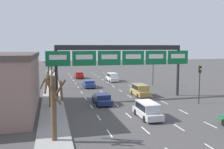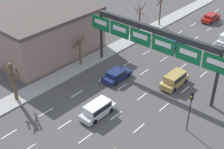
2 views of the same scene
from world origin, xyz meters
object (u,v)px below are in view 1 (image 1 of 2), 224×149
tree_bare_second (54,104)px  suv_silver (148,109)px  tree_bare_furthest (49,88)px  tree_bare_third (49,72)px  tree_bare_closest (52,67)px  traffic_light_near_gantry (153,67)px  car_navy (102,99)px  sign_gantry (121,55)px  suv_white (112,77)px  traffic_light_mid_block (200,77)px  suv_gold (140,90)px  car_red (79,75)px  car_blue (89,84)px

tree_bare_second → suv_silver: bearing=25.2°
tree_bare_furthest → tree_bare_third: bearing=90.6°
tree_bare_closest → tree_bare_third: 5.56m
traffic_light_near_gantry → tree_bare_closest: 19.96m
car_navy → tree_bare_closest: tree_bare_closest is taller
tree_bare_third → suv_silver: bearing=-64.6°
traffic_light_near_gantry → tree_bare_third: tree_bare_third is taller
sign_gantry → suv_white: sign_gantry is taller
sign_gantry → suv_silver: sign_gantry is taller
suv_white → traffic_light_mid_block: 24.43m
car_navy → suv_silver: size_ratio=0.96×
tree_bare_closest → tree_bare_second: tree_bare_closest is taller
suv_silver → traffic_light_near_gantry: (9.34, 20.50, 2.61)m
tree_bare_closest → tree_bare_furthest: 20.02m
suv_white → traffic_light_near_gantry: traffic_light_near_gantry is taller
tree_bare_second → suv_gold: bearing=50.7°
car_red → suv_gold: 24.72m
suv_silver → tree_bare_furthest: (-9.99, 6.83, 1.53)m
traffic_light_near_gantry → suv_white: bearing=129.2°
suv_white → car_navy: size_ratio=1.11×
traffic_light_mid_block → tree_bare_second: (-18.58, -9.04, -0.49)m
car_navy → tree_bare_second: 13.49m
tree_bare_second → tree_bare_furthest: bearing=92.2°
traffic_light_near_gantry → suv_gold: bearing=-123.0°
car_blue → tree_bare_closest: size_ratio=0.71×
suv_white → car_red: (-6.43, 6.94, -0.19)m
tree_bare_furthest → tree_bare_second: bearing=-87.8°
suv_white → suv_gold: bearing=-89.3°
car_red → traffic_light_near_gantry: bearing=-49.0°
suv_silver → suv_gold: suv_gold is taller
traffic_light_near_gantry → car_red: bearing=131.0°
traffic_light_mid_block → suv_silver: bearing=-153.2°
car_red → traffic_light_mid_block: traffic_light_mid_block is taller
tree_bare_furthest → suv_silver: bearing=-34.4°
car_blue → tree_bare_furthest: 15.92m
car_red → tree_bare_closest: tree_bare_closest is taller
suv_silver → traffic_light_mid_block: 10.44m
car_red → tree_bare_closest: bearing=-127.3°
car_navy → traffic_light_mid_block: traffic_light_mid_block is taller
car_navy → traffic_light_mid_block: bearing=-12.4°
car_navy → tree_bare_furthest: 6.85m
sign_gantry → tree_bare_furthest: 11.26m
tree_bare_furthest → suv_gold: bearing=18.4°
suv_silver → car_red: bearing=95.4°
traffic_light_near_gantry → car_navy: bearing=-133.9°
car_navy → suv_silver: bearing=-65.2°
traffic_light_near_gantry → tree_bare_closest: bearing=161.5°
traffic_light_near_gantry → tree_bare_second: 31.33m
sign_gantry → car_red: bearing=97.6°
car_blue → tree_bare_third: size_ratio=0.74×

